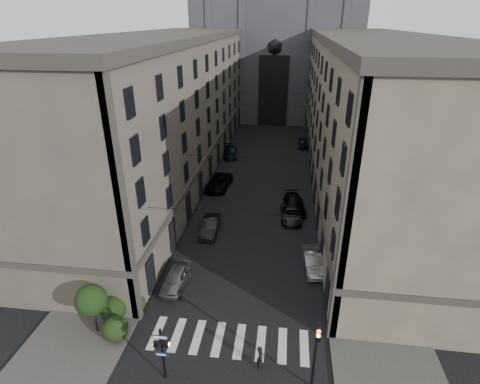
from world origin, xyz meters
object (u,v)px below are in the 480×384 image
at_px(car_left_near, 176,278).
at_px(car_right_midnear, 291,214).
at_px(car_right_near, 313,261).
at_px(pedestrian_signal_left, 162,350).
at_px(car_left_midfar, 219,182).
at_px(car_right_far, 303,143).
at_px(pedestrian, 260,358).
at_px(traffic_light_right, 316,349).
at_px(car_left_midnear, 210,226).
at_px(car_left_far, 231,152).
at_px(car_right_midfar, 294,204).
at_px(gothic_tower, 277,32).

distance_m(car_left_near, car_right_midnear, 15.97).
relative_size(car_right_near, car_right_midnear, 0.96).
xyz_separation_m(pedestrian_signal_left, car_left_midfar, (-1.86, 29.10, -1.52)).
height_order(car_right_far, pedestrian, pedestrian).
bearing_deg(pedestrian, pedestrian_signal_left, 102.04).
distance_m(pedestrian_signal_left, car_left_near, 9.17).
xyz_separation_m(car_right_midnear, pedestrian, (-1.85, -20.16, 0.21)).
height_order(car_right_near, car_right_midnear, car_right_near).
height_order(traffic_light_right, pedestrian, traffic_light_right).
height_order(pedestrian_signal_left, car_right_midnear, pedestrian_signal_left).
relative_size(car_left_midfar, pedestrian, 3.27).
bearing_deg(car_left_midfar, car_left_midnear, -78.26).
xyz_separation_m(pedestrian_signal_left, car_right_far, (9.71, 48.27, -1.59)).
bearing_deg(car_left_far, car_right_midfar, -67.31).
distance_m(car_left_near, car_left_far, 32.95).
bearing_deg(pedestrian_signal_left, car_left_midnear, 92.21).
xyz_separation_m(car_left_far, pedestrian, (8.07, -40.30, 0.13)).
xyz_separation_m(traffic_light_right, car_right_midnear, (-1.40, 21.24, -2.62)).
height_order(car_left_near, car_right_far, car_left_near).
xyz_separation_m(car_left_far, car_right_midfar, (10.29, -17.84, 0.02)).
distance_m(car_left_far, car_right_near, 31.39).
xyz_separation_m(car_left_midnear, car_right_midfar, (8.77, 6.21, 0.00)).
bearing_deg(car_right_near, car_right_far, 83.22).
relative_size(pedestrian_signal_left, car_right_midnear, 0.83).
relative_size(gothic_tower, car_right_midnear, 11.98).
height_order(traffic_light_right, car_left_midfar, traffic_light_right).
height_order(car_left_midfar, pedestrian, pedestrian).
bearing_deg(gothic_tower, car_left_near, -94.73).
distance_m(car_right_midnear, car_right_midfar, 2.33).
xyz_separation_m(car_left_midfar, car_left_far, (-0.34, 12.70, -0.05)).
bearing_deg(car_left_far, pedestrian_signal_left, -94.27).
xyz_separation_m(car_right_midnear, car_right_midfar, (0.37, 2.30, 0.10)).
relative_size(pedestrian_signal_left, car_left_near, 0.90).
distance_m(car_right_far, pedestrian, 46.93).
relative_size(car_left_near, car_right_far, 1.03).
xyz_separation_m(car_left_near, car_left_midnear, (1.14, 8.90, 0.01)).
xyz_separation_m(gothic_tower, car_right_far, (6.20, -25.19, -17.06)).
xyz_separation_m(pedestrian_signal_left, traffic_light_right, (9.11, 0.42, 0.97)).
height_order(car_left_midnear, pedestrian, pedestrian).
distance_m(car_left_far, car_right_far, 13.56).
distance_m(car_left_far, pedestrian, 41.10).
bearing_deg(car_left_far, traffic_light_right, -82.00).
xyz_separation_m(car_right_near, pedestrian, (-3.85, -11.27, 0.12)).
bearing_deg(pedestrian_signal_left, pedestrian, 14.34).
bearing_deg(pedestrian, car_right_midnear, -7.55).
distance_m(traffic_light_right, car_right_far, 47.92).
bearing_deg(car_right_midnear, traffic_light_right, -89.33).
relative_size(car_left_midnear, car_right_midfar, 0.88).
distance_m(gothic_tower, traffic_light_right, 74.67).
bearing_deg(car_right_midnear, car_left_midfar, 139.08).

